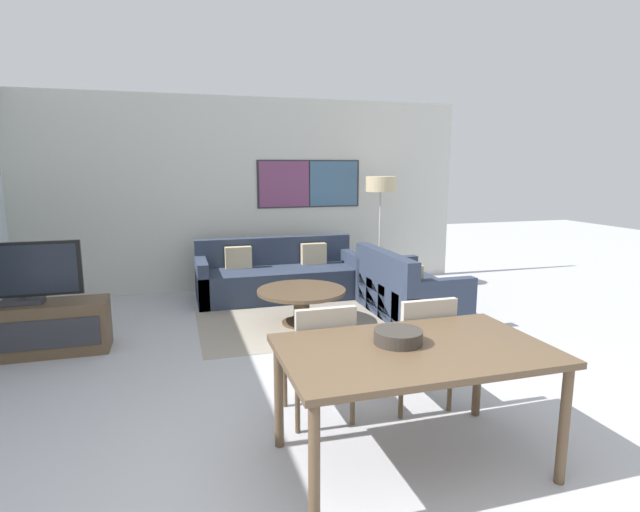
{
  "coord_description": "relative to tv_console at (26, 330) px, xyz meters",
  "views": [
    {
      "loc": [
        -0.9,
        -1.96,
        1.82
      ],
      "look_at": [
        0.46,
        2.63,
        0.95
      ],
      "focal_mm": 28.0,
      "sensor_mm": 36.0,
      "label": 1
    }
  ],
  "objects": [
    {
      "name": "sofa_main",
      "position": [
        2.8,
        1.51,
        0.01
      ],
      "size": [
        2.25,
        0.86,
        0.81
      ],
      "color": "#2D384C",
      "rests_on": "ground_plane"
    },
    {
      "name": "tv_console",
      "position": [
        0.0,
        0.0,
        0.0
      ],
      "size": [
        1.5,
        0.43,
        0.51
      ],
      "color": "brown",
      "rests_on": "ground_plane"
    },
    {
      "name": "area_rug",
      "position": [
        2.8,
        0.19,
        -0.25
      ],
      "size": [
        2.35,
        1.63,
        0.01
      ],
      "color": "gray",
      "rests_on": "ground_plane"
    },
    {
      "name": "wall_back",
      "position": [
        2.36,
        2.19,
        1.15
      ],
      "size": [
        7.02,
        0.09,
        2.8
      ],
      "color": "silver",
      "rests_on": "ground_plane"
    },
    {
      "name": "dining_chair_centre",
      "position": [
        3.15,
        -2.03,
        0.25
      ],
      "size": [
        0.46,
        0.46,
        0.88
      ],
      "color": "#B2A899",
      "rests_on": "ground_plane"
    },
    {
      "name": "dining_table",
      "position": [
        2.76,
        -2.69,
        0.42
      ],
      "size": [
        1.6,
        0.96,
        0.76
      ],
      "color": "brown",
      "rests_on": "ground_plane"
    },
    {
      "name": "coffee_table",
      "position": [
        2.8,
        0.19,
        0.05
      ],
      "size": [
        1.02,
        1.02,
        0.42
      ],
      "color": "brown",
      "rests_on": "ground_plane"
    },
    {
      "name": "fruit_bowl",
      "position": [
        2.69,
        -2.6,
        0.55
      ],
      "size": [
        0.3,
        0.3,
        0.08
      ],
      "color": "#332D28",
      "rests_on": "dining_table"
    },
    {
      "name": "floor_lamp",
      "position": [
        4.35,
        1.56,
        1.21
      ],
      "size": [
        0.44,
        0.44,
        1.67
      ],
      "color": "#2D2D33",
      "rests_on": "ground_plane"
    },
    {
      "name": "television",
      "position": [
        0.0,
        0.0,
        0.55
      ],
      "size": [
        1.09,
        0.2,
        0.6
      ],
      "color": "#2D2D33",
      "rests_on": "tv_console"
    },
    {
      "name": "dining_chair_left",
      "position": [
        2.38,
        -2.01,
        0.25
      ],
      "size": [
        0.46,
        0.46,
        0.88
      ],
      "color": "#B2A899",
      "rests_on": "ground_plane"
    },
    {
      "name": "sofa_side",
      "position": [
        4.1,
        0.18,
        0.01
      ],
      "size": [
        0.86,
        1.54,
        0.81
      ],
      "rotation": [
        0.0,
        0.0,
        1.57
      ],
      "color": "#2D384C",
      "rests_on": "ground_plane"
    }
  ]
}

